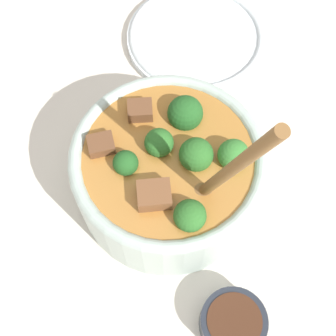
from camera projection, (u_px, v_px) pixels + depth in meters
ground_plane at (168, 190)px, 0.60m from camera, size 4.00×4.00×0.00m
stew_bowl at (169, 171)px, 0.55m from camera, size 0.22×0.22×0.28m
condiment_bowl at (233, 323)px, 0.51m from camera, size 0.07×0.07×0.03m
empty_plate at (197, 37)px, 0.70m from camera, size 0.21×0.21×0.02m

